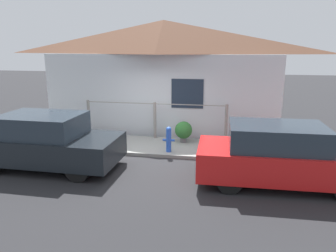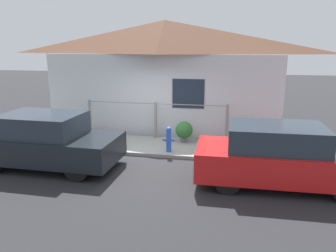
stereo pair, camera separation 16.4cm
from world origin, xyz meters
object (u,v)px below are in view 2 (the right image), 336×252
at_px(car_left, 47,141).
at_px(car_right, 280,156).
at_px(fire_hydrant, 169,139).
at_px(potted_plant_near_hydrant, 184,131).

distance_m(car_left, car_right, 5.97).
relative_size(fire_hydrant, potted_plant_near_hydrant, 1.11).
height_order(car_left, fire_hydrant, car_left).
bearing_deg(fire_hydrant, potted_plant_near_hydrant, 74.50).
bearing_deg(car_left, fire_hydrant, 28.66).
xyz_separation_m(car_right, potted_plant_near_hydrant, (-2.66, 2.67, -0.21)).
relative_size(car_right, fire_hydrant, 5.15).
bearing_deg(potted_plant_near_hydrant, car_left, -141.07).
bearing_deg(car_right, fire_hydrant, 150.23).
relative_size(car_left, car_right, 0.96).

